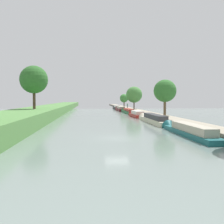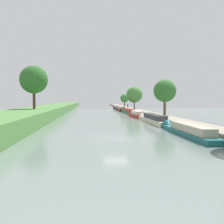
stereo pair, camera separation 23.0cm
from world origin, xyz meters
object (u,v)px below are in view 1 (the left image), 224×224
(narrowboat_teal, at_px, (187,130))
(person_walking, at_px, (127,105))
(narrowboat_red, at_px, (136,114))
(narrowboat_cream, at_px, (153,119))
(narrowboat_green, at_px, (128,111))
(narrowboat_maroon, at_px, (120,109))
(narrowboat_black, at_px, (116,107))
(mooring_bollard_far, at_px, (119,106))

(narrowboat_teal, xyz_separation_m, person_walking, (2.63, 63.48, 1.18))
(narrowboat_red, relative_size, person_walking, 6.34)
(narrowboat_cream, height_order, person_walking, person_walking)
(narrowboat_teal, bearing_deg, narrowboat_green, 90.10)
(narrowboat_maroon, height_order, narrowboat_black, narrowboat_black)
(narrowboat_red, relative_size, narrowboat_green, 0.63)
(narrowboat_teal, bearing_deg, narrowboat_maroon, 90.32)
(narrowboat_cream, bearing_deg, narrowboat_black, 90.08)
(narrowboat_green, bearing_deg, mooring_bollard_far, 87.17)
(narrowboat_teal, height_order, narrowboat_black, narrowboat_black)
(person_walking, bearing_deg, mooring_bollard_far, 93.47)
(narrowboat_black, xyz_separation_m, person_walking, (2.89, -10.63, 1.09))
(narrowboat_maroon, height_order, mooring_bollard_far, narrowboat_maroon)
(narrowboat_cream, distance_m, mooring_bollard_far, 64.54)
(mooring_bollard_far, bearing_deg, narrowboat_red, -92.29)
(narrowboat_teal, distance_m, narrowboat_black, 74.11)
(narrowboat_maroon, bearing_deg, narrowboat_red, -90.00)
(narrowboat_teal, relative_size, narrowboat_cream, 0.88)
(narrowboat_green, height_order, person_walking, person_walking)
(narrowboat_cream, relative_size, narrowboat_red, 1.53)
(mooring_bollard_far, bearing_deg, narrowboat_maroon, -96.07)
(narrowboat_teal, height_order, narrowboat_cream, narrowboat_cream)
(person_walking, bearing_deg, narrowboat_teal, -92.37)
(narrowboat_cream, xyz_separation_m, narrowboat_red, (-0.16, 14.95, -0.08))
(person_walking, bearing_deg, narrowboat_green, -98.28)
(narrowboat_maroon, distance_m, mooring_bollard_far, 18.73)
(narrowboat_teal, distance_m, mooring_bollard_far, 79.72)
(narrowboat_teal, height_order, person_walking, person_walking)
(narrowboat_red, xyz_separation_m, narrowboat_green, (0.26, 14.76, -0.00))
(narrowboat_black, relative_size, person_walking, 7.42)
(narrowboat_cream, relative_size, narrowboat_green, 0.97)
(mooring_bollard_far, bearing_deg, narrowboat_black, -108.81)
(narrowboat_teal, distance_m, narrowboat_maroon, 61.08)
(person_walking, bearing_deg, narrowboat_maroon, -141.02)
(narrowboat_teal, relative_size, narrowboat_maroon, 1.00)
(narrowboat_cream, xyz_separation_m, narrowboat_green, (0.10, 29.72, -0.08))
(narrowboat_teal, relative_size, narrowboat_black, 1.16)
(narrowboat_teal, xyz_separation_m, narrowboat_maroon, (-0.34, 61.08, 0.06))
(person_walking, bearing_deg, narrowboat_red, -95.08)
(person_walking, bearing_deg, narrowboat_black, 105.20)
(narrowboat_green, distance_m, person_walking, 18.81)
(narrowboat_cream, xyz_separation_m, narrowboat_maroon, (-0.16, 45.89, -0.03))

